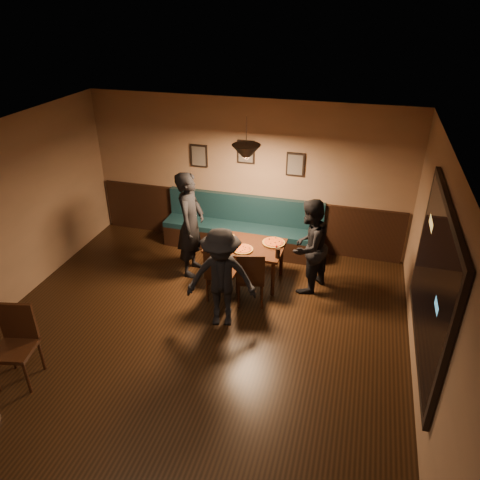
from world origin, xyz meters
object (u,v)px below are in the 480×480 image
at_px(diner_front, 221,278).
at_px(tabasco_bottle, 277,248).
at_px(dining_table, 246,262).
at_px(diner_right, 309,247).
at_px(booth_bench, 242,226).
at_px(chair_near_right, 250,276).
at_px(cafe_chair_far, 14,348).
at_px(diner_left, 191,224).
at_px(soda_glass, 278,253).
at_px(chair_near_left, 222,272).

xyz_separation_m(diner_front, tabasco_bottle, (0.57, 1.14, -0.04)).
relative_size(dining_table, diner_right, 0.79).
xyz_separation_m(booth_bench, chair_near_right, (0.58, -1.61, -0.02)).
distance_m(diner_front, cafe_chair_far, 2.78).
bearing_deg(tabasco_bottle, diner_front, -116.70).
xyz_separation_m(diner_left, diner_right, (2.01, 0.00, -0.13)).
relative_size(diner_right, soda_glass, 9.69).
distance_m(booth_bench, dining_table, 1.07).
relative_size(diner_front, tabasco_bottle, 12.39).
xyz_separation_m(chair_near_right, tabasco_bottle, (0.30, 0.52, 0.26)).
height_order(chair_near_right, diner_left, diner_left).
xyz_separation_m(diner_left, tabasco_bottle, (1.50, -0.08, -0.19)).
bearing_deg(booth_bench, soda_glass, -53.54).
bearing_deg(chair_near_left, diner_front, -69.51).
bearing_deg(diner_front, diner_left, 115.33).
bearing_deg(cafe_chair_far, soda_glass, -146.87).
bearing_deg(diner_left, cafe_chair_far, 155.72).
relative_size(chair_near_right, diner_left, 0.52).
bearing_deg(diner_left, diner_right, -92.76).
distance_m(diner_right, diner_front, 1.63).
bearing_deg(soda_glass, dining_table, 156.09).
bearing_deg(diner_left, diner_front, -145.64).
bearing_deg(diner_left, chair_near_right, -119.60).
bearing_deg(diner_left, tabasco_bottle, -96.00).
bearing_deg(booth_bench, tabasco_bottle, -51.03).
bearing_deg(diner_right, chair_near_right, -28.20).
relative_size(tabasco_bottle, cafe_chair_far, 0.12).
relative_size(diner_left, diner_front, 1.19).
bearing_deg(diner_front, diner_right, 36.73).
distance_m(chair_near_left, diner_right, 1.44).
xyz_separation_m(dining_table, soda_glass, (0.59, -0.26, 0.42)).
bearing_deg(diner_front, chair_near_right, 54.02).
xyz_separation_m(booth_bench, diner_right, (1.38, -1.00, 0.30)).
xyz_separation_m(booth_bench, chair_near_left, (0.12, -1.61, -0.01)).
xyz_separation_m(dining_table, diner_front, (-0.03, -1.22, 0.44)).
distance_m(chair_near_left, diner_front, 0.70).
relative_size(booth_bench, diner_front, 1.93).
bearing_deg(chair_near_right, cafe_chair_far, -149.03).
relative_size(booth_bench, diner_left, 1.62).
distance_m(dining_table, chair_near_right, 0.67).
bearing_deg(diner_left, dining_table, -92.73).
distance_m(dining_table, diner_front, 1.30).
bearing_deg(tabasco_bottle, diner_right, 9.58).
distance_m(chair_near_left, soda_glass, 0.93).
height_order(chair_near_right, diner_front, diner_front).
relative_size(soda_glass, tabasco_bottle, 1.31).
distance_m(chair_near_left, tabasco_bottle, 0.96).
xyz_separation_m(booth_bench, soda_glass, (0.93, -1.26, 0.26)).
bearing_deg(chair_near_right, dining_table, 97.29).
relative_size(dining_table, chair_near_right, 1.32).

